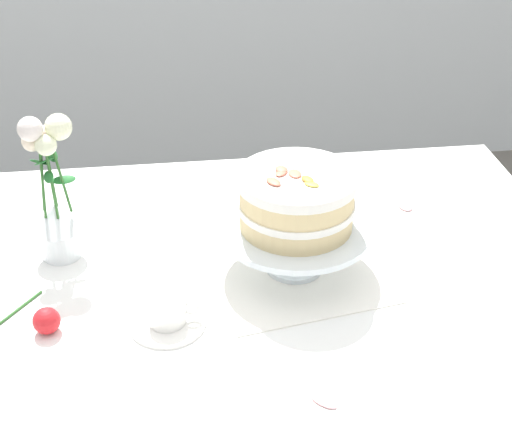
# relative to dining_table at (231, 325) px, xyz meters

# --- Properties ---
(dining_table) EXTENTS (1.40, 1.00, 0.74)m
(dining_table) POSITION_rel_dining_table_xyz_m (0.00, 0.00, 0.00)
(dining_table) COLOR white
(dining_table) RESTS_ON ground
(linen_napkin) EXTENTS (0.37, 0.37, 0.00)m
(linen_napkin) POSITION_rel_dining_table_xyz_m (0.13, 0.05, 0.09)
(linen_napkin) COLOR white
(linen_napkin) RESTS_ON dining_table
(cake_stand) EXTENTS (0.29, 0.29, 0.10)m
(cake_stand) POSITION_rel_dining_table_xyz_m (0.13, 0.05, 0.17)
(cake_stand) COLOR silver
(cake_stand) RESTS_ON linen_napkin
(layer_cake) EXTENTS (0.22, 0.22, 0.11)m
(layer_cake) POSITION_rel_dining_table_xyz_m (0.13, 0.05, 0.24)
(layer_cake) COLOR beige
(layer_cake) RESTS_ON cake_stand
(flower_vase) EXTENTS (0.10, 0.10, 0.30)m
(flower_vase) POSITION_rel_dining_table_xyz_m (-0.32, 0.15, 0.22)
(flower_vase) COLOR silver
(flower_vase) RESTS_ON dining_table
(teacup) EXTENTS (0.13, 0.13, 0.05)m
(teacup) POSITION_rel_dining_table_xyz_m (-0.12, -0.09, 0.11)
(teacup) COLOR white
(teacup) RESTS_ON dining_table
(fallen_rose) EXTENTS (0.14, 0.14, 0.05)m
(fallen_rose) POSITION_rel_dining_table_xyz_m (-0.32, -0.08, 0.11)
(fallen_rose) COLOR #2D6028
(fallen_rose) RESTS_ON dining_table
(loose_petal_0) EXTENTS (0.04, 0.04, 0.00)m
(loose_petal_0) POSITION_rel_dining_table_xyz_m (0.11, -0.31, 0.09)
(loose_petal_0) COLOR pink
(loose_petal_0) RESTS_ON dining_table
(loose_petal_1) EXTENTS (0.03, 0.04, 0.01)m
(loose_petal_1) POSITION_rel_dining_table_xyz_m (0.41, 0.24, 0.09)
(loose_petal_1) COLOR pink
(loose_petal_1) RESTS_ON dining_table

